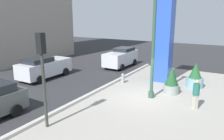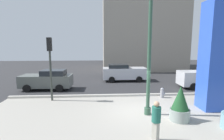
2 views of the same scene
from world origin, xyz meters
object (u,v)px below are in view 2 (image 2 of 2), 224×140
(potted_plant_mid_plaza, at_px, (180,105))
(car_far_lane, at_px, (204,77))
(fire_hydrant, at_px, (162,93))
(pedestrian_by_curb, at_px, (156,119))
(car_intersection, at_px, (124,72))
(lamp_post, at_px, (149,59))
(traffic_light_far_side, at_px, (50,59))
(art_pillar_blue, at_px, (214,57))
(car_curb_east, at_px, (48,80))

(potted_plant_mid_plaza, relative_size, car_far_lane, 0.41)
(fire_hydrant, height_order, pedestrian_by_curb, pedestrian_by_curb)
(car_intersection, height_order, car_far_lane, car_far_lane)
(lamp_post, bearing_deg, pedestrian_by_curb, -98.44)
(lamp_post, distance_m, traffic_light_far_side, 6.67)
(potted_plant_mid_plaza, bearing_deg, fire_hydrant, 83.32)
(art_pillar_blue, relative_size, car_curb_east, 1.45)
(art_pillar_blue, height_order, traffic_light_far_side, art_pillar_blue)
(art_pillar_blue, relative_size, potted_plant_mid_plaza, 3.49)
(art_pillar_blue, bearing_deg, pedestrian_by_curb, -142.90)
(potted_plant_mid_plaza, bearing_deg, lamp_post, 148.93)
(traffic_light_far_side, height_order, car_far_lane, traffic_light_far_side)
(art_pillar_blue, xyz_separation_m, fire_hydrant, (-2.13, 2.37, -2.80))
(car_far_lane, bearing_deg, potted_plant_mid_plaza, -128.77)
(fire_hydrant, xyz_separation_m, car_intersection, (-2.04, 6.22, 0.55))
(lamp_post, relative_size, car_far_lane, 1.46)
(traffic_light_far_side, xyz_separation_m, car_curb_east, (-1.20, 3.09, -2.09))
(lamp_post, xyz_separation_m, car_curb_east, (-7.23, 5.95, -2.27))
(car_intersection, height_order, pedestrian_by_curb, car_intersection)
(art_pillar_blue, bearing_deg, car_far_lane, 61.96)
(art_pillar_blue, xyz_separation_m, car_intersection, (-4.17, 8.60, -2.25))
(traffic_light_far_side, bearing_deg, car_far_lane, 12.72)
(art_pillar_blue, relative_size, car_intersection, 1.38)
(fire_hydrant, xyz_separation_m, pedestrian_by_curb, (-2.29, -5.71, 0.56))
(potted_plant_mid_plaza, distance_m, car_intersection, 10.21)
(lamp_post, distance_m, fire_hydrant, 4.49)
(car_intersection, bearing_deg, car_curb_east, -155.14)
(fire_hydrant, height_order, car_intersection, car_intersection)
(traffic_light_far_side, relative_size, car_far_lane, 0.99)
(car_far_lane, bearing_deg, traffic_light_far_side, -167.28)
(pedestrian_by_curb, bearing_deg, traffic_light_far_side, 135.29)
(traffic_light_far_side, bearing_deg, art_pillar_blue, -12.51)
(lamp_post, bearing_deg, car_far_lane, 40.41)
(lamp_post, distance_m, car_curb_east, 9.63)
(traffic_light_far_side, distance_m, car_far_lane, 13.23)
(lamp_post, bearing_deg, car_intersection, 90.97)
(potted_plant_mid_plaza, xyz_separation_m, fire_hydrant, (0.45, 3.86, -0.46))
(car_curb_east, bearing_deg, fire_hydrant, -17.92)
(art_pillar_blue, distance_m, car_curb_east, 12.65)
(car_far_lane, bearing_deg, car_intersection, 153.12)
(pedestrian_by_curb, bearing_deg, art_pillar_blue, 37.10)
(traffic_light_far_side, bearing_deg, fire_hydrant, 1.06)
(lamp_post, bearing_deg, car_curb_east, 140.55)
(potted_plant_mid_plaza, distance_m, fire_hydrant, 3.92)
(car_far_lane, bearing_deg, car_curb_east, 179.12)
(lamp_post, bearing_deg, potted_plant_mid_plaza, -31.07)
(traffic_light_far_side, relative_size, car_curb_east, 1.00)
(lamp_post, relative_size, fire_hydrant, 8.56)
(potted_plant_mid_plaza, distance_m, traffic_light_far_side, 8.60)
(art_pillar_blue, distance_m, car_intersection, 9.82)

